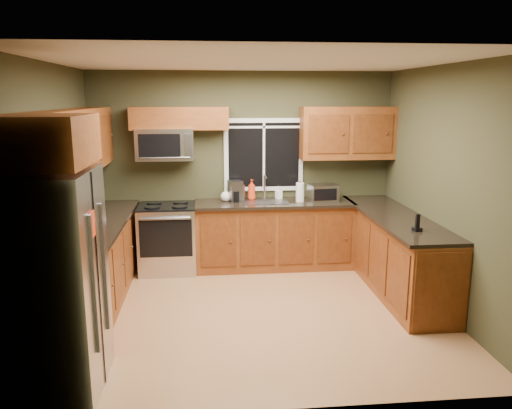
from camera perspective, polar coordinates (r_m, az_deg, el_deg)
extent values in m
plane|color=#A47248|center=(5.70, -0.16, -12.14)|extent=(4.20, 4.20, 0.00)
plane|color=white|center=(5.21, -0.18, 16.06)|extent=(4.20, 4.20, 0.00)
plane|color=#373922|center=(7.06, -1.55, 4.05)|extent=(4.20, 0.00, 4.20)
plane|color=#373922|center=(3.55, 2.58, -4.16)|extent=(4.20, 0.00, 4.20)
plane|color=#373922|center=(5.51, -22.48, 0.81)|extent=(0.00, 3.60, 3.60)
plane|color=#373922|center=(5.87, 20.71, 1.60)|extent=(0.00, 3.60, 3.60)
cube|color=white|center=(7.05, 0.89, 5.68)|extent=(1.12, 0.03, 1.02)
cube|color=black|center=(7.04, 0.90, 5.67)|extent=(1.00, 0.01, 0.90)
cube|color=white|center=(7.03, 0.91, 5.67)|extent=(0.03, 0.01, 0.90)
cube|color=white|center=(7.00, 0.92, 8.84)|extent=(1.00, 0.01, 0.03)
cube|color=brown|center=(6.10, -17.81, -6.55)|extent=(0.60, 2.65, 0.90)
cube|color=black|center=(5.96, -17.87, -2.27)|extent=(0.65, 2.65, 0.04)
cube|color=brown|center=(6.99, 2.07, -3.57)|extent=(2.17, 0.60, 0.90)
cube|color=black|center=(6.86, 2.12, 0.16)|extent=(2.17, 0.65, 0.04)
cube|color=brown|center=(6.45, 15.56, -5.40)|extent=(0.60, 2.50, 0.90)
cube|color=#5F2C11|center=(5.36, 20.41, -9.35)|extent=(0.56, 0.02, 0.82)
cube|color=black|center=(6.32, 15.59, -1.34)|extent=(0.65, 2.50, 0.04)
cube|color=brown|center=(5.85, -20.01, 6.67)|extent=(0.33, 2.65, 0.72)
cube|color=brown|center=(6.82, -8.73, 9.71)|extent=(1.30, 0.33, 0.30)
cube|color=brown|center=(7.09, 10.41, 8.04)|extent=(1.30, 0.33, 0.72)
cube|color=brown|center=(4.08, -23.58, 6.71)|extent=(0.72, 0.90, 0.38)
cube|color=#B7B7BC|center=(4.32, -22.30, -8.36)|extent=(0.72, 0.90, 1.80)
cube|color=slate|center=(4.03, -18.06, -8.76)|extent=(0.03, 0.04, 1.10)
cube|color=slate|center=(4.39, -16.96, -6.92)|extent=(0.03, 0.04, 1.10)
cube|color=black|center=(4.23, -17.51, -8.44)|extent=(0.01, 0.02, 1.78)
cube|color=red|center=(3.99, -18.19, -2.19)|extent=(0.01, 0.14, 0.20)
cube|color=#B7B7BC|center=(6.93, -10.02, -3.89)|extent=(0.76, 0.65, 0.90)
cube|color=black|center=(6.82, -10.16, -0.22)|extent=(0.76, 0.64, 0.03)
cube|color=black|center=(6.59, -10.27, -3.85)|extent=(0.68, 0.02, 0.50)
cylinder|color=slate|center=(6.50, -10.37, -1.61)|extent=(0.64, 0.04, 0.04)
cylinder|color=black|center=(6.70, -11.80, -0.29)|extent=(0.20, 0.20, 0.01)
cylinder|color=black|center=(6.67, -8.72, -0.23)|extent=(0.20, 0.20, 0.01)
cylinder|color=black|center=(6.97, -11.56, 0.20)|extent=(0.20, 0.20, 0.01)
cylinder|color=black|center=(6.94, -8.60, 0.26)|extent=(0.20, 0.20, 0.01)
cube|color=#B7B7BC|center=(6.83, -10.34, 6.80)|extent=(0.76, 0.38, 0.42)
cube|color=black|center=(6.64, -10.99, 6.63)|extent=(0.54, 0.01, 0.30)
cube|color=slate|center=(6.62, -7.78, 6.72)|extent=(0.10, 0.01, 0.30)
cylinder|color=slate|center=(6.64, -10.43, 5.26)|extent=(0.66, 0.02, 0.02)
cube|color=slate|center=(6.84, 1.16, 0.27)|extent=(0.60, 0.42, 0.02)
cylinder|color=#B7B7BC|center=(7.01, 0.98, 2.01)|extent=(0.03, 0.03, 0.34)
cylinder|color=#B7B7BC|center=(6.90, 1.06, 3.20)|extent=(0.03, 0.18, 0.03)
cube|color=#B7B7BC|center=(6.93, 7.66, 1.35)|extent=(0.41, 0.32, 0.24)
cube|color=black|center=(6.79, 7.94, 1.12)|extent=(0.32, 0.05, 0.16)
cube|color=slate|center=(6.88, -2.38, 1.57)|extent=(0.22, 0.24, 0.28)
cylinder|color=black|center=(6.82, -2.34, 0.91)|extent=(0.13, 0.13, 0.15)
cylinder|color=#B7B7BC|center=(6.96, -1.86, 1.39)|extent=(0.18, 0.18, 0.21)
cone|color=black|center=(6.94, -1.87, 2.40)|extent=(0.12, 0.12, 0.06)
cylinder|color=white|center=(6.87, 5.04, 1.41)|extent=(0.12, 0.12, 0.26)
cylinder|color=slate|center=(6.84, 5.07, 2.56)|extent=(0.02, 0.02, 0.04)
imported|color=red|center=(6.97, -0.50, 1.73)|extent=(0.14, 0.14, 0.29)
imported|color=white|center=(7.05, 2.61, 1.38)|extent=(0.10, 0.11, 0.18)
imported|color=white|center=(6.88, -3.48, 1.15)|extent=(0.17, 0.17, 0.19)
cube|color=black|center=(5.63, 17.93, -2.71)|extent=(0.10, 0.10, 0.04)
cube|color=black|center=(5.61, 17.99, -1.79)|extent=(0.05, 0.03, 0.15)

